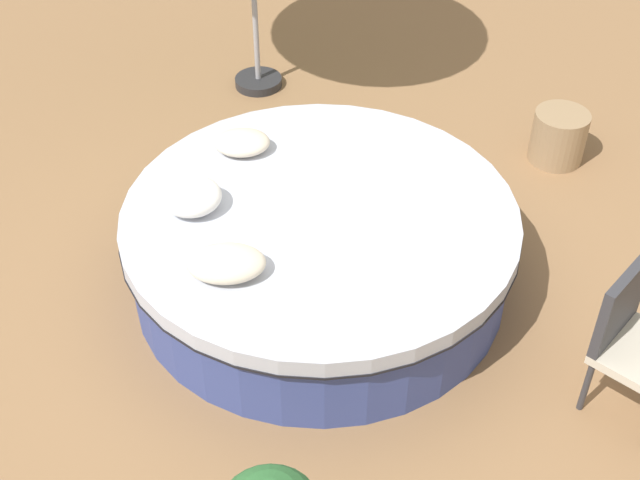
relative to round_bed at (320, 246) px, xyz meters
The scene contains 7 objects.
ground_plane 0.32m from the round_bed, ahead, with size 16.00×16.00×0.00m, color olive.
round_bed is the anchor object (origin of this frame).
throw_pillow_0 0.97m from the round_bed, 127.97° to the left, with size 0.40×0.31×0.15m, color beige.
throw_pillow_1 0.94m from the round_bed, behind, with size 0.40×0.39×0.20m, color white.
throw_pillow_2 0.92m from the round_bed, 134.32° to the right, with size 0.48×0.34×0.17m, color beige.
patio_chair 2.10m from the round_bed, 30.84° to the right, with size 0.72×0.72×0.98m.
side_table 2.47m from the round_bed, 35.97° to the left, with size 0.45×0.45×0.44m, color #997A56.
Camera 1 is at (-0.09, -4.44, 4.23)m, focal length 48.47 mm.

